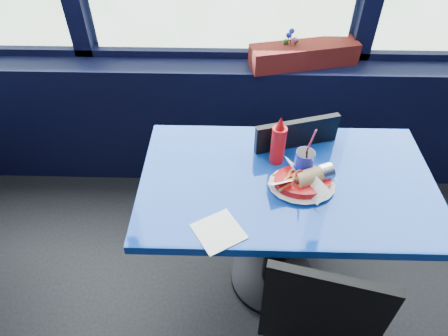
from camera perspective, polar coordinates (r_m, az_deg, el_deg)
window_sill at (r=2.52m, az=-0.41°, el=6.88°), size 5.00×0.26×0.80m
near_table at (r=1.78m, az=8.40°, el=-5.78°), size 1.20×0.70×0.75m
chair_near_back at (r=2.06m, az=9.89°, el=-0.00°), size 0.50×0.50×0.88m
planter_box at (r=2.30m, az=11.36°, el=15.60°), size 0.61×0.28×0.12m
flower_vase at (r=2.28m, az=9.32°, el=15.70°), size 0.11×0.11×0.20m
food_basket at (r=1.61m, az=11.29°, el=-1.84°), size 0.24×0.23×0.09m
ketchup_bottle at (r=1.66m, az=7.77°, el=3.66°), size 0.06×0.06×0.23m
soda_cup at (r=1.63m, az=11.34°, el=0.65°), size 0.08×0.08×0.26m
napkin at (r=1.45m, az=-0.77°, el=-9.05°), size 0.22×0.22×0.00m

